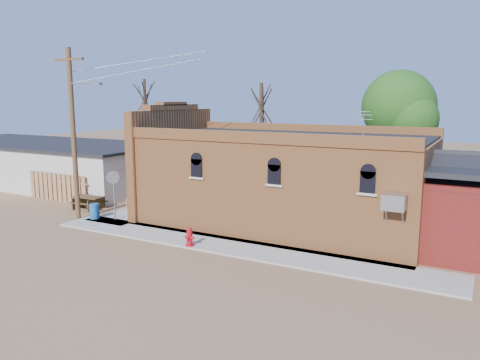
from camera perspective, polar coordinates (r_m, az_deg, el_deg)
The scene contains 14 objects.
ground at distance 20.70m, azimuth -5.88°, elevation -8.24°, with size 120.00×120.00×0.00m, color brown.
sidewalk_south at distance 20.65m, azimuth -0.98°, elevation -8.11°, with size 19.00×2.20×0.08m, color #9E9991.
sidewalk_west at distance 28.96m, azimuth -9.52°, elevation -2.98°, with size 2.60×10.00×0.08m, color #9E9991.
brick_bar at distance 24.04m, azimuth 4.68°, elevation 0.08°, with size 16.40×7.97×6.30m.
storage_building at distance 38.97m, azimuth -22.65°, elevation 2.01°, with size 20.40×8.40×3.17m.
wood_fence at distance 31.70m, azimuth -21.37°, elevation -0.83°, with size 5.20×0.10×1.80m, color #966D44, non-canonical shape.
utility_pole at distance 26.04m, azimuth -19.59°, elevation 5.69°, with size 3.12×0.26×9.00m.
tree_bare_near at distance 32.46m, azimuth 2.59°, elevation 9.07°, with size 2.80×2.80×7.65m.
tree_bare_far at distance 39.31m, azimuth -11.53°, elevation 9.60°, with size 2.80×2.80×8.16m.
tree_leafy at distance 30.16m, azimuth 18.78°, elevation 8.44°, with size 4.40×4.40×8.15m.
fire_hydrant at distance 20.61m, azimuth -6.17°, elevation -6.90°, with size 0.48×0.46×0.83m.
stop_sign at distance 25.32m, azimuth -15.15°, elevation -0.26°, with size 0.52×0.58×2.64m.
trash_barrel at distance 26.26m, azimuth -17.33°, elevation -3.64°, with size 0.52×0.52×0.80m, color #1B5187.
picnic_table at distance 28.96m, azimuth -17.98°, elevation -2.42°, with size 1.86×1.45×0.75m.
Camera 1 is at (11.15, -16.21, 6.42)m, focal length 35.00 mm.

